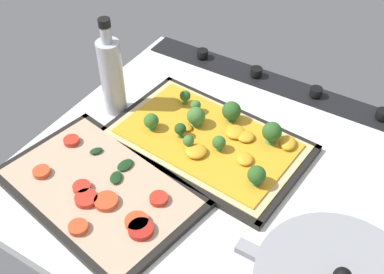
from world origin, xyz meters
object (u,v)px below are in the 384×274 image
at_px(baking_tray_back, 99,190).
at_px(veggie_pizza_back, 100,190).
at_px(baking_tray_front, 207,143).
at_px(broccoli_pizza, 212,137).
at_px(oil_bottle, 112,75).

relative_size(baking_tray_back, veggie_pizza_back, 1.08).
relative_size(baking_tray_front, broccoli_pizza, 1.07).
bearing_deg(baking_tray_back, baking_tray_front, -116.68).
xyz_separation_m(baking_tray_back, oil_bottle, (0.12, -0.20, 0.09)).
bearing_deg(baking_tray_front, oil_bottle, 2.09).
distance_m(baking_tray_back, veggie_pizza_back, 0.01).
height_order(baking_tray_front, broccoli_pizza, broccoli_pizza).
relative_size(baking_tray_front, baking_tray_back, 1.03).
bearing_deg(oil_bottle, baking_tray_front, -177.91).
height_order(broccoli_pizza, veggie_pizza_back, broccoli_pizza).
xyz_separation_m(baking_tray_front, baking_tray_back, (0.11, 0.21, 0.00)).
relative_size(baking_tray_front, veggie_pizza_back, 1.11).
distance_m(baking_tray_front, broccoli_pizza, 0.02).
height_order(baking_tray_front, oil_bottle, oil_bottle).
distance_m(baking_tray_front, veggie_pizza_back, 0.24).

